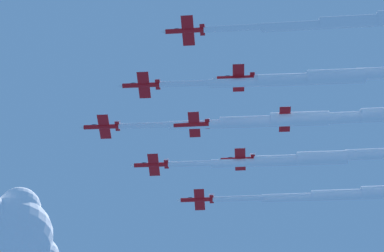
{
  "coord_description": "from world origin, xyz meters",
  "views": [
    {
      "loc": [
        128.44,
        72.52,
        36.21
      ],
      "look_at": [
        0.0,
        0.0,
        194.22
      ],
      "focal_mm": 82.83,
      "sensor_mm": 36.0,
      "label": 1
    }
  ],
  "objects_px": {
    "jet_lead": "(249,121)",
    "jet_port_outer": "(341,194)",
    "jet_trail_port": "(372,154)",
    "jet_starboard_inner": "(278,160)",
    "jet_starboard_mid": "(354,21)",
    "jet_port_inner": "(286,79)",
    "jet_port_mid": "(340,117)"
  },
  "relations": [
    {
      "from": "jet_lead",
      "to": "jet_port_outer",
      "type": "bearing_deg",
      "value": 165.35
    },
    {
      "from": "jet_trail_port",
      "to": "jet_port_outer",
      "type": "bearing_deg",
      "value": -127.1
    },
    {
      "from": "jet_starboard_inner",
      "to": "jet_starboard_mid",
      "type": "bearing_deg",
      "value": 47.4
    },
    {
      "from": "jet_lead",
      "to": "jet_port_outer",
      "type": "relative_size",
      "value": 0.96
    },
    {
      "from": "jet_port_inner",
      "to": "jet_trail_port",
      "type": "xyz_separation_m",
      "value": [
        -34.57,
        7.88,
        1.87
      ]
    },
    {
      "from": "jet_starboard_inner",
      "to": "jet_port_mid",
      "type": "bearing_deg",
      "value": 71.94
    },
    {
      "from": "jet_port_inner",
      "to": "jet_port_mid",
      "type": "relative_size",
      "value": 0.94
    },
    {
      "from": "jet_port_inner",
      "to": "jet_starboard_inner",
      "type": "xyz_separation_m",
      "value": [
        -24.25,
        -13.55,
        1.07
      ]
    },
    {
      "from": "jet_lead",
      "to": "jet_port_inner",
      "type": "distance_m",
      "value": 16.46
    },
    {
      "from": "jet_lead",
      "to": "jet_port_inner",
      "type": "height_order",
      "value": "jet_lead"
    },
    {
      "from": "jet_lead",
      "to": "jet_starboard_inner",
      "type": "distance_m",
      "value": 15.57
    },
    {
      "from": "jet_starboard_inner",
      "to": "jet_trail_port",
      "type": "xyz_separation_m",
      "value": [
        -10.32,
        21.43,
        0.8
      ]
    },
    {
      "from": "jet_port_mid",
      "to": "jet_port_outer",
      "type": "relative_size",
      "value": 0.95
    },
    {
      "from": "jet_port_inner",
      "to": "jet_port_mid",
      "type": "xyz_separation_m",
      "value": [
        -17.89,
        5.93,
        0.71
      ]
    },
    {
      "from": "jet_starboard_mid",
      "to": "jet_starboard_inner",
      "type": "bearing_deg",
      "value": -132.6
    },
    {
      "from": "jet_lead",
      "to": "jet_starboard_mid",
      "type": "xyz_separation_m",
      "value": [
        15.09,
        33.7,
        0.74
      ]
    },
    {
      "from": "jet_port_mid",
      "to": "jet_trail_port",
      "type": "distance_m",
      "value": 16.83
    },
    {
      "from": "jet_starboard_inner",
      "to": "jet_port_outer",
      "type": "height_order",
      "value": "jet_port_outer"
    },
    {
      "from": "jet_trail_port",
      "to": "jet_starboard_mid",
      "type": "bearing_deg",
      "value": 16.19
    },
    {
      "from": "jet_port_mid",
      "to": "jet_trail_port",
      "type": "relative_size",
      "value": 1.05
    },
    {
      "from": "jet_starboard_inner",
      "to": "jet_port_outer",
      "type": "bearing_deg",
      "value": 155.89
    },
    {
      "from": "jet_starboard_inner",
      "to": "jet_port_mid",
      "type": "relative_size",
      "value": 0.91
    },
    {
      "from": "jet_lead",
      "to": "jet_starboard_inner",
      "type": "xyz_separation_m",
      "value": [
        -15.56,
        0.38,
        -0.11
      ]
    },
    {
      "from": "jet_port_mid",
      "to": "jet_trail_port",
      "type": "xyz_separation_m",
      "value": [
        -16.68,
        1.94,
        1.16
      ]
    },
    {
      "from": "jet_lead",
      "to": "jet_port_inner",
      "type": "xyz_separation_m",
      "value": [
        8.69,
        13.93,
        -1.18
      ]
    },
    {
      "from": "jet_port_mid",
      "to": "jet_trail_port",
      "type": "bearing_deg",
      "value": 173.36
    },
    {
      "from": "jet_starboard_mid",
      "to": "jet_port_inner",
      "type": "bearing_deg",
      "value": -107.93
    },
    {
      "from": "jet_port_inner",
      "to": "jet_port_mid",
      "type": "distance_m",
      "value": 18.86
    },
    {
      "from": "jet_starboard_mid",
      "to": "jet_trail_port",
      "type": "relative_size",
      "value": 1.09
    },
    {
      "from": "jet_port_mid",
      "to": "jet_starboard_inner",
      "type": "bearing_deg",
      "value": -108.06
    },
    {
      "from": "jet_starboard_inner",
      "to": "jet_trail_port",
      "type": "relative_size",
      "value": 0.96
    },
    {
      "from": "jet_lead",
      "to": "jet_starboard_inner",
      "type": "relative_size",
      "value": 1.1
    }
  ]
}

